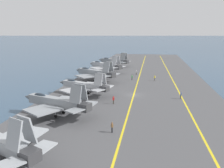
{
  "coord_description": "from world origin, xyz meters",
  "views": [
    {
      "loc": [
        -58.52,
        -4.2,
        16.18
      ],
      "look_at": [
        0.75,
        5.75,
        2.9
      ],
      "focal_mm": 38.0,
      "sensor_mm": 36.0,
      "label": 1
    }
  ],
  "objects_px": {
    "crew_red_vest": "(113,100)",
    "crew_blue_vest": "(181,95)",
    "parked_jet_second": "(56,102)",
    "crew_brown_vest": "(112,127)",
    "parked_jet_fourth": "(95,73)",
    "parked_jet_fifth": "(105,65)",
    "parked_jet_sixth": "(113,61)",
    "crew_green_vest": "(132,77)",
    "crew_white_vest": "(136,72)",
    "parked_jet_third": "(83,86)",
    "crew_yellow_vest": "(155,78)"
  },
  "relations": [
    {
      "from": "crew_red_vest",
      "to": "crew_blue_vest",
      "type": "height_order",
      "value": "crew_red_vest"
    },
    {
      "from": "parked_jet_second",
      "to": "crew_brown_vest",
      "type": "xyz_separation_m",
      "value": [
        -6.13,
        -11.9,
        -1.7
      ]
    },
    {
      "from": "parked_jet_fourth",
      "to": "parked_jet_fifth",
      "type": "distance_m",
      "value": 17.07
    },
    {
      "from": "parked_jet_sixth",
      "to": "crew_brown_vest",
      "type": "bearing_deg",
      "value": -170.99
    },
    {
      "from": "parked_jet_fourth",
      "to": "crew_green_vest",
      "type": "relative_size",
      "value": 9.97
    },
    {
      "from": "crew_white_vest",
      "to": "parked_jet_sixth",
      "type": "bearing_deg",
      "value": 30.02
    },
    {
      "from": "parked_jet_sixth",
      "to": "parked_jet_third",
      "type": "bearing_deg",
      "value": -179.23
    },
    {
      "from": "parked_jet_third",
      "to": "crew_brown_vest",
      "type": "distance_m",
      "value": 24.23
    },
    {
      "from": "parked_jet_second",
      "to": "crew_white_vest",
      "type": "relative_size",
      "value": 9.28
    },
    {
      "from": "parked_jet_third",
      "to": "crew_green_vest",
      "type": "bearing_deg",
      "value": -26.26
    },
    {
      "from": "parked_jet_third",
      "to": "parked_jet_fifth",
      "type": "relative_size",
      "value": 0.94
    },
    {
      "from": "parked_jet_third",
      "to": "crew_yellow_vest",
      "type": "relative_size",
      "value": 8.68
    },
    {
      "from": "crew_white_vest",
      "to": "parked_jet_fourth",
      "type": "bearing_deg",
      "value": 135.64
    },
    {
      "from": "parked_jet_third",
      "to": "parked_jet_fifth",
      "type": "height_order",
      "value": "parked_jet_fifth"
    },
    {
      "from": "crew_yellow_vest",
      "to": "crew_brown_vest",
      "type": "distance_m",
      "value": 43.49
    },
    {
      "from": "parked_jet_fourth",
      "to": "crew_green_vest",
      "type": "distance_m",
      "value": 12.6
    },
    {
      "from": "parked_jet_fourth",
      "to": "crew_blue_vest",
      "type": "xyz_separation_m",
      "value": [
        -17.69,
        -25.53,
        -1.75
      ]
    },
    {
      "from": "parked_jet_fifth",
      "to": "crew_yellow_vest",
      "type": "height_order",
      "value": "parked_jet_fifth"
    },
    {
      "from": "parked_jet_second",
      "to": "crew_red_vest",
      "type": "xyz_separation_m",
      "value": [
        9.12,
        -9.64,
        -1.69
      ]
    },
    {
      "from": "crew_white_vest",
      "to": "crew_blue_vest",
      "type": "bearing_deg",
      "value": -157.62
    },
    {
      "from": "crew_white_vest",
      "to": "crew_blue_vest",
      "type": "relative_size",
      "value": 1.01
    },
    {
      "from": "crew_blue_vest",
      "to": "parked_jet_sixth",
      "type": "bearing_deg",
      "value": 25.58
    },
    {
      "from": "parked_jet_sixth",
      "to": "crew_brown_vest",
      "type": "relative_size",
      "value": 9.12
    },
    {
      "from": "parked_jet_fourth",
      "to": "crew_red_vest",
      "type": "relative_size",
      "value": 9.28
    },
    {
      "from": "parked_jet_fourth",
      "to": "crew_blue_vest",
      "type": "bearing_deg",
      "value": -124.73
    },
    {
      "from": "crew_yellow_vest",
      "to": "crew_green_vest",
      "type": "distance_m",
      "value": 7.47
    },
    {
      "from": "parked_jet_sixth",
      "to": "crew_blue_vest",
      "type": "xyz_separation_m",
      "value": [
        -51.65,
        -24.73,
        -1.6
      ]
    },
    {
      "from": "parked_jet_sixth",
      "to": "crew_brown_vest",
      "type": "height_order",
      "value": "parked_jet_sixth"
    },
    {
      "from": "crew_green_vest",
      "to": "crew_blue_vest",
      "type": "height_order",
      "value": "crew_blue_vest"
    },
    {
      "from": "parked_jet_second",
      "to": "parked_jet_third",
      "type": "height_order",
      "value": "parked_jet_second"
    },
    {
      "from": "crew_brown_vest",
      "to": "crew_blue_vest",
      "type": "height_order",
      "value": "crew_brown_vest"
    },
    {
      "from": "parked_jet_second",
      "to": "crew_yellow_vest",
      "type": "height_order",
      "value": "parked_jet_second"
    },
    {
      "from": "parked_jet_fourth",
      "to": "parked_jet_sixth",
      "type": "height_order",
      "value": "parked_jet_fourth"
    },
    {
      "from": "parked_jet_fourth",
      "to": "crew_red_vest",
      "type": "distance_m",
      "value": 26.52
    },
    {
      "from": "parked_jet_fifth",
      "to": "crew_white_vest",
      "type": "height_order",
      "value": "parked_jet_fifth"
    },
    {
      "from": "parked_jet_second",
      "to": "crew_green_vest",
      "type": "height_order",
      "value": "parked_jet_second"
    },
    {
      "from": "parked_jet_third",
      "to": "parked_jet_sixth",
      "type": "bearing_deg",
      "value": 0.77
    },
    {
      "from": "parked_jet_second",
      "to": "crew_blue_vest",
      "type": "distance_m",
      "value": 29.61
    },
    {
      "from": "crew_yellow_vest",
      "to": "crew_white_vest",
      "type": "xyz_separation_m",
      "value": [
        9.88,
        6.68,
        -0.02
      ]
    },
    {
      "from": "crew_red_vest",
      "to": "crew_green_vest",
      "type": "relative_size",
      "value": 1.07
    },
    {
      "from": "crew_white_vest",
      "to": "crew_brown_vest",
      "type": "xyz_separation_m",
      "value": [
        -52.79,
        0.37,
        0.02
      ]
    },
    {
      "from": "crew_brown_vest",
      "to": "crew_red_vest",
      "type": "bearing_deg",
      "value": 8.41
    },
    {
      "from": "parked_jet_second",
      "to": "parked_jet_fifth",
      "type": "bearing_deg",
      "value": 0.6
    },
    {
      "from": "parked_jet_second",
      "to": "crew_yellow_vest",
      "type": "relative_size",
      "value": 9.07
    },
    {
      "from": "parked_jet_second",
      "to": "parked_jet_sixth",
      "type": "bearing_deg",
      "value": -0.19
    },
    {
      "from": "crew_yellow_vest",
      "to": "crew_blue_vest",
      "type": "relative_size",
      "value": 1.04
    },
    {
      "from": "parked_jet_fifth",
      "to": "crew_brown_vest",
      "type": "height_order",
      "value": "parked_jet_fifth"
    },
    {
      "from": "parked_jet_second",
      "to": "crew_green_vest",
      "type": "bearing_deg",
      "value": -17.31
    },
    {
      "from": "crew_red_vest",
      "to": "crew_yellow_vest",
      "type": "bearing_deg",
      "value": -18.58
    },
    {
      "from": "parked_jet_fourth",
      "to": "parked_jet_sixth",
      "type": "bearing_deg",
      "value": -1.35
    }
  ]
}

